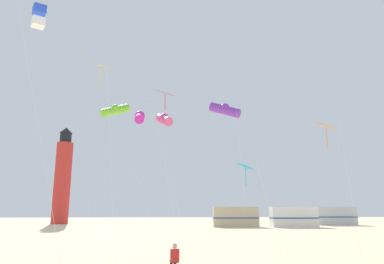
# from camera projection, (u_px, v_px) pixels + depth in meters

# --- Properties ---
(kite_flyer_standing) EXTENTS (0.39, 0.54, 1.16)m
(kite_flyer_standing) POSITION_uv_depth(u_px,v_px,m) (174.00, 257.00, 14.50)
(kite_flyer_standing) COLOR red
(kite_flyer_standing) RESTS_ON ground
(kite_tube_rainbow) EXTENTS (1.97, 2.59, 10.19)m
(kite_tube_rainbow) POSITION_uv_depth(u_px,v_px,m) (164.00, 119.00, 27.96)
(kite_tube_rainbow) COLOR silver
(kite_tube_rainbow) RESTS_ON ground
(kite_tube_lime) EXTENTS (3.10, 2.67, 11.40)m
(kite_tube_lime) POSITION_uv_depth(u_px,v_px,m) (115.00, 110.00, 29.78)
(kite_tube_lime) COLOR silver
(kite_tube_lime) RESTS_ON ground
(kite_box_blue) EXTENTS (2.58, 2.58, 12.74)m
(kite_box_blue) POSITION_uv_depth(u_px,v_px,m) (39.00, 17.00, 17.99)
(kite_box_blue) COLOR silver
(kite_box_blue) RESTS_ON ground
(kite_diamond_orange) EXTENTS (1.96, 1.96, 7.17)m
(kite_diamond_orange) POSITION_uv_depth(u_px,v_px,m) (327.00, 130.00, 19.08)
(kite_diamond_orange) COLOR silver
(kite_diamond_orange) RESTS_ON ground
(kite_diamond_cyan) EXTENTS (2.59, 2.59, 5.28)m
(kite_diamond_cyan) POSITION_uv_depth(u_px,v_px,m) (246.00, 169.00, 21.36)
(kite_diamond_cyan) COLOR silver
(kite_diamond_cyan) RESTS_ON ground
(kite_tube_magenta) EXTENTS (3.30, 3.00, 10.08)m
(kite_tube_magenta) POSITION_uv_depth(u_px,v_px,m) (140.00, 117.00, 26.90)
(kite_tube_magenta) COLOR silver
(kite_tube_magenta) RESTS_ON ground
(kite_diamond_gold) EXTENTS (1.88, 1.88, 11.35)m
(kite_diamond_gold) POSITION_uv_depth(u_px,v_px,m) (101.00, 74.00, 21.53)
(kite_diamond_gold) COLOR silver
(kite_diamond_gold) RESTS_ON ground
(kite_diamond_scarlet) EXTENTS (3.03, 2.24, 10.17)m
(kite_diamond_scarlet) POSITION_uv_depth(u_px,v_px,m) (165.00, 99.00, 22.87)
(kite_diamond_scarlet) COLOR silver
(kite_diamond_scarlet) RESTS_ON ground
(kite_tube_violet) EXTENTS (2.89, 2.50, 10.72)m
(kite_tube_violet) POSITION_uv_depth(u_px,v_px,m) (225.00, 110.00, 27.15)
(kite_tube_violet) COLOR silver
(kite_tube_violet) RESTS_ON ground
(lighthouse_distant) EXTENTS (2.80, 2.80, 16.80)m
(lighthouse_distant) POSITION_uv_depth(u_px,v_px,m) (63.00, 178.00, 61.43)
(lighthouse_distant) COLOR red
(lighthouse_distant) RESTS_ON ground
(rv_van_tan) EXTENTS (6.58, 2.75, 2.80)m
(rv_van_tan) POSITION_uv_depth(u_px,v_px,m) (235.00, 217.00, 50.62)
(rv_van_tan) COLOR #C6B28C
(rv_van_tan) RESTS_ON ground
(rv_van_white) EXTENTS (6.54, 2.64, 2.80)m
(rv_van_white) POSITION_uv_depth(u_px,v_px,m) (294.00, 217.00, 50.06)
(rv_van_white) COLOR white
(rv_van_white) RESTS_ON ground
(rv_van_silver) EXTENTS (6.50, 2.50, 2.80)m
(rv_van_silver) POSITION_uv_depth(u_px,v_px,m) (334.00, 216.00, 56.37)
(rv_van_silver) COLOR #B7BABF
(rv_van_silver) RESTS_ON ground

